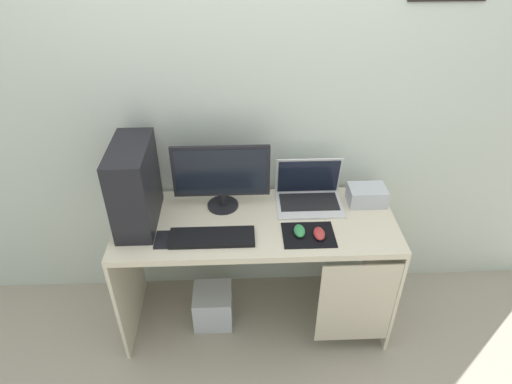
{
  "coord_description": "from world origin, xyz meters",
  "views": [
    {
      "loc": [
        -0.08,
        -1.82,
        2.18
      ],
      "look_at": [
        0.0,
        0.0,
        0.92
      ],
      "focal_mm": 31.16,
      "sensor_mm": 36.0,
      "label": 1
    }
  ],
  "objects": [
    {
      "name": "mouse_left",
      "position": [
        0.21,
        -0.12,
        0.76
      ],
      "size": [
        0.06,
        0.1,
        0.03
      ],
      "primitive_type": "ellipsoid",
      "color": "#338C4C",
      "rests_on": "mousepad"
    },
    {
      "name": "pc_tower",
      "position": [
        -0.6,
        0.03,
        0.96
      ],
      "size": [
        0.18,
        0.4,
        0.44
      ],
      "primitive_type": "cube",
      "color": "black",
      "rests_on": "desk"
    },
    {
      "name": "projector",
      "position": [
        0.61,
        0.13,
        0.79
      ],
      "size": [
        0.2,
        0.14,
        0.1
      ],
      "primitive_type": "cube",
      "color": "#B7BCC6",
      "rests_on": "desk"
    },
    {
      "name": "desk",
      "position": [
        0.02,
        -0.01,
        0.59
      ],
      "size": [
        1.46,
        0.57,
        0.74
      ],
      "color": "beige",
      "rests_on": "ground_plane"
    },
    {
      "name": "monitor",
      "position": [
        -0.17,
        0.13,
        0.94
      ],
      "size": [
        0.5,
        0.17,
        0.38
      ],
      "color": "black",
      "rests_on": "desk"
    },
    {
      "name": "wall_back",
      "position": [
        0.0,
        0.33,
        1.3
      ],
      "size": [
        4.0,
        0.05,
        2.6
      ],
      "color": "beige",
      "rests_on": "ground_plane"
    },
    {
      "name": "subwoofer",
      "position": [
        -0.26,
        -0.02,
        0.11
      ],
      "size": [
        0.22,
        0.22,
        0.22
      ],
      "primitive_type": "cube",
      "color": "#B7BCC6",
      "rests_on": "ground_plane"
    },
    {
      "name": "cell_phone",
      "position": [
        -0.47,
        -0.14,
        0.74
      ],
      "size": [
        0.07,
        0.13,
        0.01
      ],
      "primitive_type": "cube",
      "color": "black",
      "rests_on": "desk"
    },
    {
      "name": "ground_plane",
      "position": [
        0.0,
        0.0,
        0.0
      ],
      "size": [
        8.0,
        8.0,
        0.0
      ],
      "primitive_type": "plane",
      "color": "#9E9384"
    },
    {
      "name": "mousepad",
      "position": [
        0.26,
        -0.13,
        0.74
      ],
      "size": [
        0.26,
        0.2,
        0.0
      ],
      "primitive_type": "cube",
      "color": "black",
      "rests_on": "desk"
    },
    {
      "name": "keyboard",
      "position": [
        -0.22,
        -0.14,
        0.75
      ],
      "size": [
        0.42,
        0.14,
        0.02
      ],
      "primitive_type": "cube",
      "color": "black",
      "rests_on": "desk"
    },
    {
      "name": "laptop",
      "position": [
        0.3,
        0.15,
        0.79
      ],
      "size": [
        0.36,
        0.25,
        0.25
      ],
      "color": "silver",
      "rests_on": "desk"
    },
    {
      "name": "mouse_right",
      "position": [
        0.31,
        -0.15,
        0.76
      ],
      "size": [
        0.06,
        0.1,
        0.03
      ],
      "primitive_type": "ellipsoid",
      "color": "#B23333",
      "rests_on": "mousepad"
    }
  ]
}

